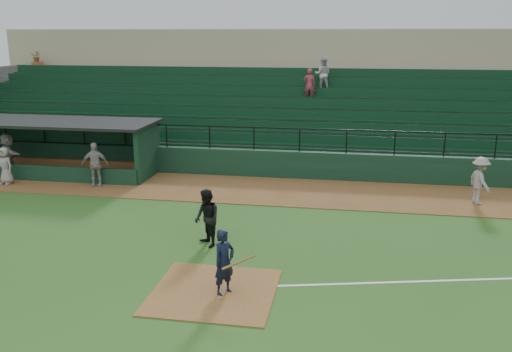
# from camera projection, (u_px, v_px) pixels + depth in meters

# --- Properties ---
(ground) EXTENTS (90.00, 90.00, 0.00)m
(ground) POSITION_uv_depth(u_px,v_px,m) (223.00, 275.00, 14.37)
(ground) COLOR #26521A
(ground) RESTS_ON ground
(warning_track) EXTENTS (40.00, 4.00, 0.03)m
(warning_track) POSITION_uv_depth(u_px,v_px,m) (269.00, 191.00, 21.98)
(warning_track) COLOR brown
(warning_track) RESTS_ON ground
(home_plate_dirt) EXTENTS (3.00, 3.00, 0.03)m
(home_plate_dirt) POSITION_uv_depth(u_px,v_px,m) (214.00, 291.00, 13.41)
(home_plate_dirt) COLOR brown
(home_plate_dirt) RESTS_ON ground
(stadium_structure) EXTENTS (38.00, 13.08, 6.40)m
(stadium_structure) POSITION_uv_depth(u_px,v_px,m) (292.00, 107.00, 29.46)
(stadium_structure) COLOR #10301E
(stadium_structure) RESTS_ON ground
(dugout) EXTENTS (8.90, 3.20, 2.42)m
(dugout) POSITION_uv_depth(u_px,v_px,m) (62.00, 143.00, 24.76)
(dugout) COLOR #10301E
(dugout) RESTS_ON ground
(batter_at_plate) EXTENTS (1.13, 0.73, 1.66)m
(batter_at_plate) POSITION_uv_depth(u_px,v_px,m) (224.00, 262.00, 13.10)
(batter_at_plate) COLOR black
(batter_at_plate) RESTS_ON ground
(umpire) EXTENTS (1.05, 1.07, 1.74)m
(umpire) POSITION_uv_depth(u_px,v_px,m) (207.00, 218.00, 16.10)
(umpire) COLOR black
(umpire) RESTS_ON ground
(runner) EXTENTS (0.99, 1.29, 1.77)m
(runner) POSITION_uv_depth(u_px,v_px,m) (480.00, 181.00, 20.04)
(runner) COLOR gray
(runner) RESTS_ON warning_track
(dugout_player_a) EXTENTS (1.16, 0.77, 1.83)m
(dugout_player_a) POSITION_uv_depth(u_px,v_px,m) (95.00, 164.00, 22.38)
(dugout_player_a) COLOR #A09A96
(dugout_player_a) RESTS_ON warning_track
(dugout_player_b) EXTENTS (0.87, 0.69, 1.57)m
(dugout_player_b) POSITION_uv_depth(u_px,v_px,m) (5.00, 166.00, 22.71)
(dugout_player_b) COLOR gray
(dugout_player_b) RESTS_ON warning_track
(dugout_player_c) EXTENTS (1.69, 1.53, 1.87)m
(dugout_player_c) POSITION_uv_depth(u_px,v_px,m) (8.00, 154.00, 24.22)
(dugout_player_c) COLOR #A8A39D
(dugout_player_c) RESTS_ON warning_track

